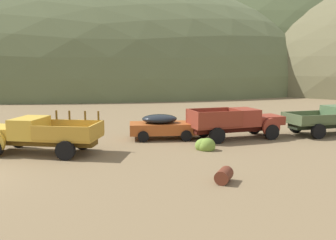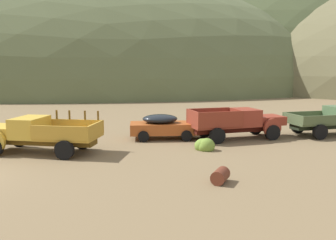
# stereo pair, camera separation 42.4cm
# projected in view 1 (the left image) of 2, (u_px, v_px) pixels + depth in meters

# --- Properties ---
(hill_far_right) EXTENTS (118.85, 60.25, 45.39)m
(hill_far_right) POSITION_uv_depth(u_px,v_px,m) (43.00, 89.00, 72.07)
(hill_far_right) COLOR #56603D
(hill_far_right) RESTS_ON ground
(hill_distant) EXTENTS (82.21, 72.11, 54.23)m
(hill_distant) POSITION_uv_depth(u_px,v_px,m) (265.00, 85.00, 91.55)
(hill_distant) COLOR #424C2D
(hill_distant) RESTS_ON ground
(truck_faded_yellow) EXTENTS (6.49, 3.32, 2.16)m
(truck_faded_yellow) POSITION_uv_depth(u_px,v_px,m) (32.00, 134.00, 18.40)
(truck_faded_yellow) COLOR brown
(truck_faded_yellow) RESTS_ON ground
(car_oxide_orange) EXTENTS (4.62, 2.25, 1.57)m
(car_oxide_orange) POSITION_uv_depth(u_px,v_px,m) (166.00, 126.00, 22.17)
(car_oxide_orange) COLOR #A34C1E
(car_oxide_orange) RESTS_ON ground
(truck_rust_red) EXTENTS (6.41, 3.62, 1.91)m
(truck_rust_red) POSITION_uv_depth(u_px,v_px,m) (242.00, 122.00, 22.31)
(truck_rust_red) COLOR #42140D
(truck_rust_red) RESTS_ON ground
(oil_drum_tipped) EXTENTS (0.89, 1.06, 0.56)m
(oil_drum_tipped) POSITION_uv_depth(u_px,v_px,m) (224.00, 176.00, 13.76)
(oil_drum_tipped) COLOR #5B2819
(oil_drum_tipped) RESTS_ON ground
(bush_front_right) EXTENTS (0.86, 0.85, 0.81)m
(bush_front_right) POSITION_uv_depth(u_px,v_px,m) (205.00, 126.00, 25.71)
(bush_front_right) COLOR olive
(bush_front_right) RESTS_ON ground
(bush_between_trucks) EXTENTS (1.44, 1.07, 1.20)m
(bush_between_trucks) POSITION_uv_depth(u_px,v_px,m) (162.00, 127.00, 24.60)
(bush_between_trucks) COLOR #4C8438
(bush_between_trucks) RESTS_ON ground
(bush_near_barrel) EXTENTS (1.10, 0.99, 0.88)m
(bush_near_barrel) POSITION_uv_depth(u_px,v_px,m) (205.00, 146.00, 19.19)
(bush_near_barrel) COLOR olive
(bush_near_barrel) RESTS_ON ground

